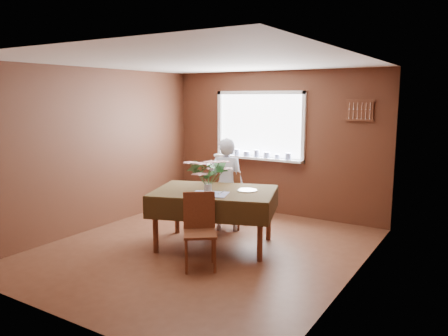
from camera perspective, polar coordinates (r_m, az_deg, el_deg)
The scene contains 15 objects.
floor at distance 6.07m, azimuth -2.79°, elevation -10.55°, with size 4.50×4.50×0.00m, color #562E1D.
ceiling at distance 5.73m, azimuth -2.99°, elevation 13.68°, with size 4.50×4.50×0.00m, color white.
wall_back at distance 7.71m, azimuth 6.70°, elevation 3.21°, with size 4.00×4.00×0.00m, color brown.
wall_front at distance 4.15m, azimuth -20.90°, elevation -2.61°, with size 4.00×4.00×0.00m, color brown.
wall_left at distance 7.09m, azimuth -16.29°, elevation 2.37°, with size 4.50×4.50×0.00m, color brown.
wall_right at distance 4.92m, azimuth 16.61°, elevation -0.59°, with size 4.50×4.50×0.00m, color brown.
window_assembly at distance 7.78m, azimuth 4.55°, elevation 3.99°, with size 1.72×0.20×1.22m.
spoon_rack at distance 7.14m, azimuth 17.34°, elevation 7.20°, with size 0.44×0.05×0.33m.
dining_table at distance 6.01m, azimuth -1.26°, elevation -3.82°, with size 1.91×1.59×0.80m.
chair_far at distance 6.87m, azimuth 0.82°, elevation -3.74°, with size 0.47×0.47×0.93m.
chair_near at distance 5.37m, azimuth -3.21°, elevation -7.64°, with size 0.55×0.55×0.91m.
seated_woman at distance 6.72m, azimuth 0.31°, elevation -2.18°, with size 0.53×0.35×1.45m, color white.
flower_bouquet at distance 5.71m, azimuth -2.13°, elevation -0.46°, with size 0.53×0.53×0.46m.
side_plate at distance 5.96m, azimuth 3.05°, elevation -2.92°, with size 0.27×0.27×0.01m, color white.
table_knife at distance 5.80m, azimuth -0.35°, elevation -3.22°, with size 0.02×0.23×0.00m, color silver.
Camera 1 is at (3.26, -4.69, 2.07)m, focal length 35.00 mm.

